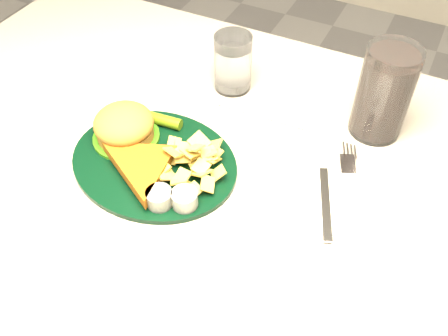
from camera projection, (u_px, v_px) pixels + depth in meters
The scene contains 7 objects.
table at pixel (215, 295), 1.03m from camera, with size 1.20×0.80×0.75m, color #9C958D, non-canonical shape.
dinner_plate at pixel (153, 150), 0.75m from camera, with size 0.27×0.22×0.06m, color black, non-canonical shape.
water_glass at pixel (233, 63), 0.87m from camera, with size 0.07×0.07×0.10m, color white.
cola_glass at pixel (384, 93), 0.77m from camera, with size 0.08×0.08×0.15m, color black.
fork_napkin at pixel (328, 198), 0.72m from camera, with size 0.13×0.18×0.01m, color white, non-canonical shape.
spoon at pixel (128, 164), 0.77m from camera, with size 0.05×0.17×0.01m, color silver, non-canonical shape.
wrapped_straw at pixel (270, 118), 0.84m from camera, with size 0.19×0.07×0.01m, color silver, non-canonical shape.
Camera 1 is at (0.25, -0.45, 1.31)m, focal length 40.00 mm.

